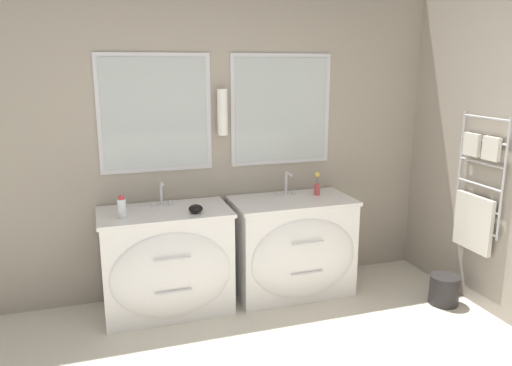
{
  "coord_description": "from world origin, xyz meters",
  "views": [
    {
      "loc": [
        -0.87,
        -1.9,
        1.93
      ],
      "look_at": [
        0.23,
        1.49,
        1.08
      ],
      "focal_mm": 35.0,
      "sensor_mm": 36.0,
      "label": 1
    }
  ],
  "objects_px": {
    "toiletry_bottle": "(122,208)",
    "waste_bin": "(444,289)",
    "vanity_left": "(167,262)",
    "vanity_right": "(293,247)",
    "amenity_bowl": "(196,209)",
    "flower_vase": "(317,185)"
  },
  "relations": [
    {
      "from": "toiletry_bottle",
      "to": "vanity_right",
      "type": "bearing_deg",
      "value": 2.33
    },
    {
      "from": "toiletry_bottle",
      "to": "waste_bin",
      "type": "xyz_separation_m",
      "value": [
        2.5,
        -0.52,
        -0.78
      ]
    },
    {
      "from": "toiletry_bottle",
      "to": "waste_bin",
      "type": "height_order",
      "value": "toiletry_bottle"
    },
    {
      "from": "toiletry_bottle",
      "to": "waste_bin",
      "type": "relative_size",
      "value": 0.68
    },
    {
      "from": "vanity_right",
      "to": "flower_vase",
      "type": "height_order",
      "value": "flower_vase"
    },
    {
      "from": "flower_vase",
      "to": "waste_bin",
      "type": "distance_m",
      "value": 1.35
    },
    {
      "from": "vanity_right",
      "to": "flower_vase",
      "type": "relative_size",
      "value": 4.99
    },
    {
      "from": "vanity_left",
      "to": "amenity_bowl",
      "type": "height_order",
      "value": "amenity_bowl"
    },
    {
      "from": "vanity_right",
      "to": "flower_vase",
      "type": "bearing_deg",
      "value": 22.54
    },
    {
      "from": "amenity_bowl",
      "to": "waste_bin",
      "type": "xyz_separation_m",
      "value": [
        1.96,
        -0.47,
        -0.74
      ]
    },
    {
      "from": "vanity_left",
      "to": "toiletry_bottle",
      "type": "distance_m",
      "value": 0.58
    },
    {
      "from": "vanity_right",
      "to": "waste_bin",
      "type": "relative_size",
      "value": 4.17
    },
    {
      "from": "amenity_bowl",
      "to": "waste_bin",
      "type": "distance_m",
      "value": 2.15
    },
    {
      "from": "vanity_right",
      "to": "amenity_bowl",
      "type": "xyz_separation_m",
      "value": [
        -0.85,
        -0.1,
        0.44
      ]
    },
    {
      "from": "toiletry_bottle",
      "to": "flower_vase",
      "type": "bearing_deg",
      "value": 5.65
    },
    {
      "from": "vanity_right",
      "to": "flower_vase",
      "type": "xyz_separation_m",
      "value": [
        0.26,
        0.11,
        0.5
      ]
    },
    {
      "from": "flower_vase",
      "to": "waste_bin",
      "type": "xyz_separation_m",
      "value": [
        0.85,
        -0.68,
        -0.79
      ]
    },
    {
      "from": "vanity_left",
      "to": "amenity_bowl",
      "type": "bearing_deg",
      "value": -25.48
    },
    {
      "from": "vanity_left",
      "to": "flower_vase",
      "type": "xyz_separation_m",
      "value": [
        1.32,
        0.11,
        0.5
      ]
    },
    {
      "from": "vanity_left",
      "to": "vanity_right",
      "type": "xyz_separation_m",
      "value": [
        1.07,
        0.0,
        0.0
      ]
    },
    {
      "from": "toiletry_bottle",
      "to": "flower_vase",
      "type": "height_order",
      "value": "flower_vase"
    },
    {
      "from": "toiletry_bottle",
      "to": "flower_vase",
      "type": "distance_m",
      "value": 1.65
    }
  ]
}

